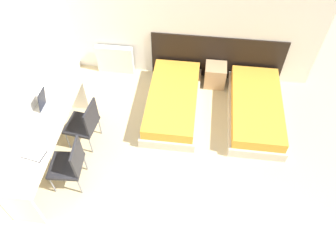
{
  "coord_description": "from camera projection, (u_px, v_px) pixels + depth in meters",
  "views": [
    {
      "loc": [
        0.4,
        -1.27,
        4.47
      ],
      "look_at": [
        0.0,
        2.02,
        0.55
      ],
      "focal_mm": 35.0,
      "sensor_mm": 36.0,
      "label": 1
    }
  ],
  "objects": [
    {
      "name": "chair_near_notebook",
      "position": [
        70.0,
        163.0,
        4.66
      ],
      "size": [
        0.49,
        0.49,
        0.89
      ],
      "rotation": [
        0.0,
        0.0,
        0.07
      ],
      "color": "#232328",
      "rests_on": "ground_plane"
    },
    {
      "name": "headboard_panel",
      "position": [
        217.0,
        58.0,
        6.19
      ],
      "size": [
        2.49,
        0.03,
        0.93
      ],
      "color": "black",
      "rests_on": "ground_plane"
    },
    {
      "name": "bed_near_window",
      "position": [
        173.0,
        102.0,
        5.84
      ],
      "size": [
        0.93,
        1.86,
        0.38
      ],
      "color": "beige",
      "rests_on": "ground_plane"
    },
    {
      "name": "desk",
      "position": [
        47.0,
        134.0,
        4.85
      ],
      "size": [
        0.54,
        2.21,
        0.76
      ],
      "color": "beige",
      "rests_on": "ground_plane"
    },
    {
      "name": "wall_back",
      "position": [
        180.0,
        13.0,
        5.59
      ],
      "size": [
        5.02,
        0.05,
        2.7
      ],
      "color": "silver",
      "rests_on": "ground_plane"
    },
    {
      "name": "wall_left",
      "position": [
        22.0,
        76.0,
        4.56
      ],
      "size": [
        0.05,
        4.67,
        2.7
      ],
      "color": "silver",
      "rests_on": "ground_plane"
    },
    {
      "name": "radiator",
      "position": [
        115.0,
        59.0,
        6.42
      ],
      "size": [
        0.72,
        0.12,
        0.59
      ],
      "color": "silver",
      "rests_on": "ground_plane"
    },
    {
      "name": "laptop",
      "position": [
        50.0,
        106.0,
        4.9
      ],
      "size": [
        0.37,
        0.23,
        0.37
      ],
      "rotation": [
        0.0,
        0.0,
        -0.03
      ],
      "color": "silver",
      "rests_on": "desk"
    },
    {
      "name": "open_notebook",
      "position": [
        34.0,
        154.0,
        4.42
      ],
      "size": [
        0.33,
        0.26,
        0.02
      ],
      "rotation": [
        0.0,
        0.0,
        -0.18
      ],
      "color": "black",
      "rests_on": "desk"
    },
    {
      "name": "nightstand",
      "position": [
        215.0,
        75.0,
        6.24
      ],
      "size": [
        0.39,
        0.36,
        0.44
      ],
      "color": "tan",
      "rests_on": "ground_plane"
    },
    {
      "name": "bed_near_door",
      "position": [
        255.0,
        109.0,
        5.73
      ],
      "size": [
        0.93,
        1.86,
        0.38
      ],
      "color": "beige",
      "rests_on": "ground_plane"
    },
    {
      "name": "chair_near_laptop",
      "position": [
        85.0,
        123.0,
        5.14
      ],
      "size": [
        0.51,
        0.51,
        0.89
      ],
      "rotation": [
        0.0,
        0.0,
        -0.12
      ],
      "color": "#232328",
      "rests_on": "ground_plane"
    }
  ]
}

